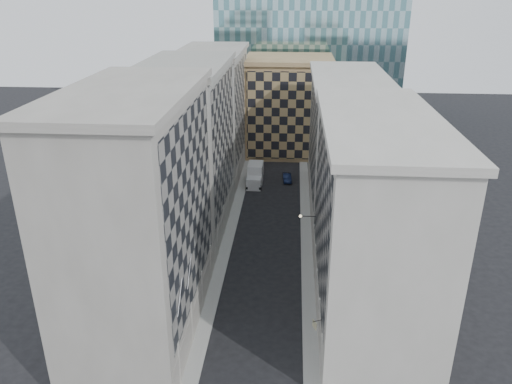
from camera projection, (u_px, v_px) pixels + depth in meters
The scene contains 14 objects.
sidewalk_west at pixel (229, 236), 67.86m from camera, with size 1.50×100.00×0.15m, color gray.
sidewalk_east at pixel (306, 238), 67.14m from camera, with size 1.50×100.00×0.15m, color gray.
bldg_left_a at pixel (141, 216), 46.24m from camera, with size 10.80×22.80×23.70m.
bldg_left_b at pixel (188, 149), 66.66m from camera, with size 10.80×22.80×22.70m.
bldg_left_c at pixel (214, 113), 87.08m from camera, with size 10.80×22.80×21.70m.
bldg_right_a at pixel (371, 220), 48.99m from camera, with size 10.80×26.80×20.70m.
bldg_right_b at pixel (346, 143), 74.00m from camera, with size 10.80×28.80×19.70m.
tan_block at pixel (288, 106), 98.59m from camera, with size 16.80×14.80×18.80m.
church_tower at pixel (282, 8), 104.92m from camera, with size 7.20×7.20×51.50m.
flagpoles_left at pixel (185, 284), 42.77m from camera, with size 0.10×6.33×2.33m.
bracket_lamp at pixel (302, 216), 59.31m from camera, with size 1.98×0.36×0.36m.
box_truck at pixel (255, 176), 85.04m from camera, with size 2.58×6.21×3.39m.
dark_car at pixel (287, 177), 86.56m from camera, with size 1.35×3.88×1.28m, color #0E1836.
shop_sign at pixel (315, 324), 44.23m from camera, with size 0.80×0.70×0.83m.
Camera 1 is at (2.93, -29.84, 31.80)m, focal length 35.00 mm.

